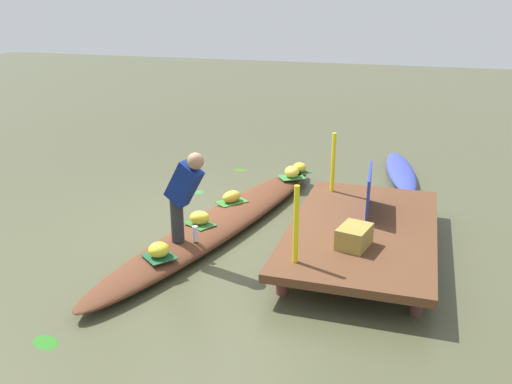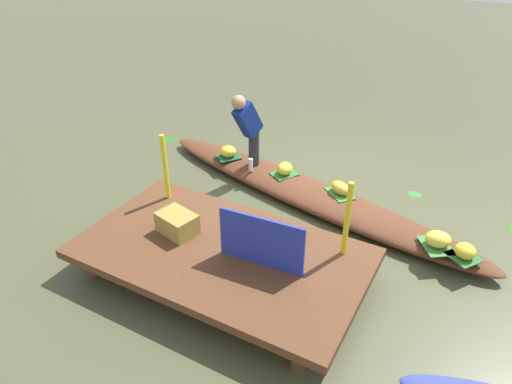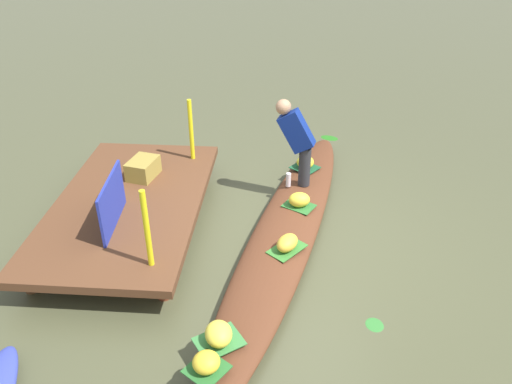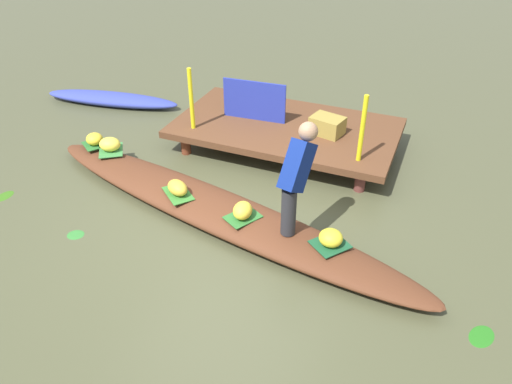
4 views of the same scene
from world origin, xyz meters
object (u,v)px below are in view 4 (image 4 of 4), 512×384
at_px(banana_bunch_1, 331,238).
at_px(banana_bunch_0, 177,188).
at_px(produce_crate, 327,125).
at_px(vendor_person, 296,174).
at_px(moored_boat, 112,99).
at_px(banana_bunch_4, 94,139).
at_px(market_banner, 254,101).
at_px(water_bottle, 289,213).
at_px(banana_bunch_2, 243,210).
at_px(banana_bunch_3, 110,144).
at_px(vendor_boat, 216,210).

bearing_deg(banana_bunch_1, banana_bunch_0, 173.59).
bearing_deg(produce_crate, vendor_person, -84.08).
xyz_separation_m(moored_boat, banana_bunch_4, (0.96, -1.66, 0.22)).
height_order(moored_boat, market_banner, market_banner).
bearing_deg(produce_crate, water_bottle, -86.42).
height_order(banana_bunch_2, vendor_person, vendor_person).
distance_m(banana_bunch_1, banana_bunch_3, 3.44).
bearing_deg(moored_boat, banana_bunch_2, -43.65).
bearing_deg(banana_bunch_2, produce_crate, 79.84).
bearing_deg(banana_bunch_4, banana_bunch_0, -20.55).
bearing_deg(banana_bunch_1, banana_bunch_2, 175.27).
relative_size(banana_bunch_2, banana_bunch_3, 0.93).
bearing_deg(vendor_boat, produce_crate, 80.22).
bearing_deg(market_banner, banana_bunch_4, -147.94).
distance_m(banana_bunch_4, water_bottle, 3.18).
xyz_separation_m(vendor_person, market_banner, (-1.33, 2.07, -0.25)).
bearing_deg(water_bottle, produce_crate, 93.58).
xyz_separation_m(moored_boat, banana_bunch_1, (4.62, -2.52, 0.22)).
xyz_separation_m(banana_bunch_4, produce_crate, (2.99, 1.32, 0.17)).
height_order(moored_boat, banana_bunch_1, banana_bunch_1).
bearing_deg(produce_crate, moored_boat, 174.98).
distance_m(moored_boat, vendor_person, 4.87).
height_order(banana_bunch_1, banana_bunch_3, banana_bunch_3).
relative_size(banana_bunch_2, banana_bunch_4, 1.14).
xyz_separation_m(banana_bunch_1, vendor_person, (-0.45, 0.14, 0.59)).
bearing_deg(banana_bunch_4, banana_bunch_2, -16.45).
height_order(banana_bunch_1, vendor_person, vendor_person).
distance_m(moored_boat, banana_bunch_0, 3.54).
xyz_separation_m(banana_bunch_2, water_bottle, (0.50, 0.15, 0.00)).
relative_size(banana_bunch_4, market_banner, 0.25).
bearing_deg(vendor_boat, water_bottle, 11.88).
bearing_deg(banana_bunch_3, moored_boat, 126.40).
height_order(water_bottle, market_banner, market_banner).
bearing_deg(banana_bunch_4, banana_bunch_3, -11.29).
distance_m(vendor_boat, moored_boat, 3.90).
xyz_separation_m(banana_bunch_0, market_banner, (0.16, 1.99, 0.34)).
relative_size(banana_bunch_0, market_banner, 0.33).
bearing_deg(market_banner, produce_crate, -5.71).
bearing_deg(water_bottle, vendor_boat, 179.26).
distance_m(vendor_boat, produce_crate, 2.12).
height_order(banana_bunch_1, water_bottle, water_bottle).
distance_m(banana_bunch_0, banana_bunch_3, 1.51).
height_order(vendor_boat, produce_crate, produce_crate).
bearing_deg(vendor_person, banana_bunch_2, -174.30).
bearing_deg(vendor_boat, banana_bunch_1, 3.15).
distance_m(banana_bunch_2, produce_crate, 2.13).
bearing_deg(banana_bunch_4, water_bottle, -11.39).
bearing_deg(produce_crate, banana_bunch_3, -152.80).
bearing_deg(moored_boat, banana_bunch_0, -50.20).
bearing_deg(water_bottle, market_banner, 122.08).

